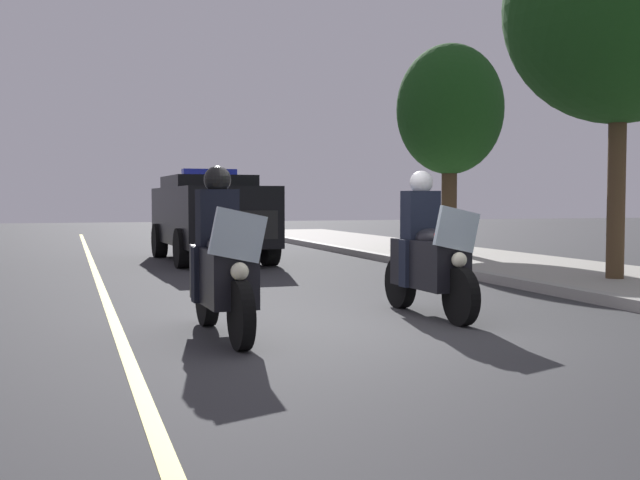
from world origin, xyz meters
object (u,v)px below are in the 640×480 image
(tree_mid_block, at_px, (620,7))
(tree_far_back, at_px, (450,111))
(police_motorcycle_lead_left, at_px, (222,267))
(police_suv, at_px, (211,213))
(police_motorcycle_lead_right, at_px, (428,257))

(tree_mid_block, distance_m, tree_far_back, 6.58)
(police_motorcycle_lead_left, bearing_deg, police_suv, 170.71)
(police_motorcycle_lead_right, relative_size, tree_mid_block, 0.35)
(police_suv, bearing_deg, police_motorcycle_lead_left, -9.29)
(police_motorcycle_lead_left, relative_size, police_motorcycle_lead_right, 1.00)
(police_motorcycle_lead_right, height_order, tree_far_back, tree_far_back)
(police_suv, bearing_deg, tree_far_back, 87.86)
(tree_mid_block, bearing_deg, police_suv, -141.19)
(tree_far_back, bearing_deg, police_suv, -92.14)
(tree_far_back, bearing_deg, police_motorcycle_lead_right, -28.71)
(police_motorcycle_lead_right, distance_m, tree_mid_block, 6.16)
(police_motorcycle_lead_right, distance_m, tree_far_back, 10.30)
(police_motorcycle_lead_right, xyz_separation_m, police_suv, (-8.90, -1.01, 0.37))
(police_motorcycle_lead_right, relative_size, tree_far_back, 0.43)
(police_motorcycle_lead_left, height_order, police_suv, police_suv)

